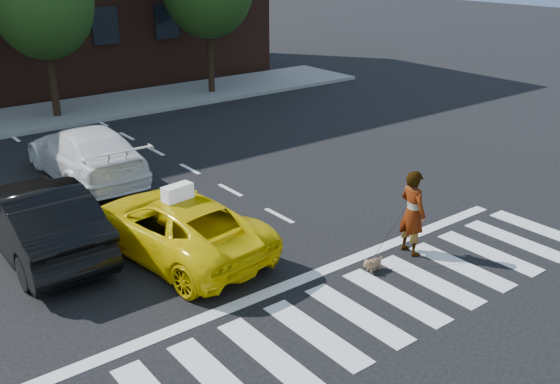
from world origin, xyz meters
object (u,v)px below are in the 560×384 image
black_sedan (38,219)px  woman (412,213)px  taxi (175,225)px  white_suv (86,153)px  dog (373,263)px

black_sedan → woman: (6.35, -4.92, 0.15)m
taxi → black_sedan: bearing=-46.1°
white_suv → dog: size_ratio=10.05×
black_sedan → dog: black_sedan is taller
black_sedan → dog: 7.18m
taxi → white_suv: 5.74m
white_suv → woman: (3.74, -8.81, 0.18)m
taxi → white_suv: (0.30, 5.73, 0.10)m
black_sedan → taxi: bearing=141.7°
taxi → dog: 4.26m
woman → taxi: bearing=58.5°
black_sedan → white_suv: 4.68m
black_sedan → dog: (5.09, -5.02, -0.63)m
black_sedan → dog: bearing=135.7°
taxi → black_sedan: (-2.31, 1.84, 0.14)m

